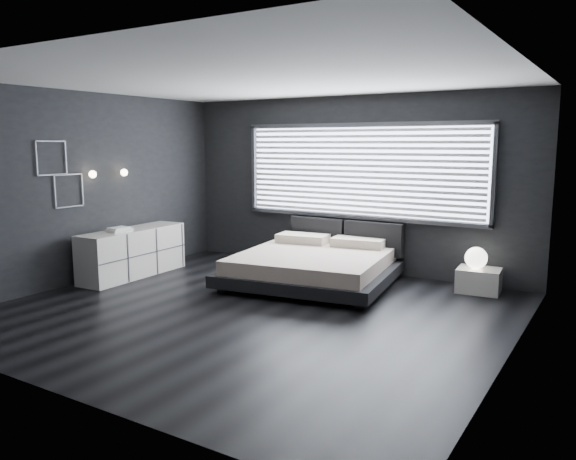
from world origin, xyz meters
The scene contains 12 objects.
room centered at (0.00, 0.00, 1.40)m, with size 6.04×6.00×2.80m.
window centered at (0.20, 2.70, 1.61)m, with size 4.14×0.09×1.52m.
headboard centered at (-0.02, 2.64, 0.57)m, with size 1.96×0.16×0.52m.
sconce_near centered at (-2.88, 0.05, 1.60)m, with size 0.18×0.11×0.11m.
sconce_far centered at (-2.88, 0.65, 1.60)m, with size 0.18×0.11×0.11m.
wall_art_upper centered at (-2.98, -0.55, 1.85)m, with size 0.01×0.48×0.48m.
wall_art_lower centered at (-2.98, -0.30, 1.38)m, with size 0.01×0.48×0.48m.
bed centered at (-0.02, 1.59, 0.28)m, with size 2.58×2.49×0.59m.
nightstand centered at (2.18, 2.38, 0.17)m, with size 0.57×0.48×0.33m, color silver.
orb_lamp centered at (2.13, 2.34, 0.48)m, with size 0.30×0.30×0.30m, color white.
dresser centered at (-2.65, 0.55, 0.37)m, with size 0.60×1.87×0.74m.
book_stack centered at (-2.62, 0.27, 0.77)m, with size 0.29×0.35×0.07m.
Camera 1 is at (3.90, -5.48, 2.06)m, focal length 35.00 mm.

